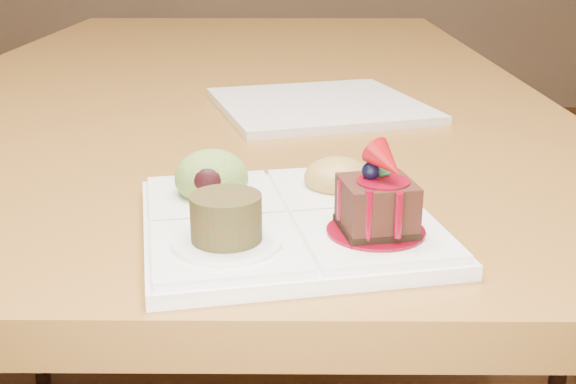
{
  "coord_description": "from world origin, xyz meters",
  "views": [
    {
      "loc": [
        0.11,
        -1.31,
        0.98
      ],
      "look_at": [
        0.11,
        -0.75,
        0.79
      ],
      "focal_mm": 45.0,
      "sensor_mm": 36.0,
      "label": 1
    }
  ],
  "objects": [
    {
      "name": "second_plate",
      "position": [
        0.15,
        -0.3,
        0.76
      ],
      "size": [
        0.34,
        0.34,
        0.01
      ],
      "primitive_type": "cube",
      "rotation": [
        0.0,
        0.0,
        0.29
      ],
      "color": "white",
      "rests_on": "dining_table"
    },
    {
      "name": "sampler_plate",
      "position": [
        0.1,
        -0.75,
        0.77
      ],
      "size": [
        0.28,
        0.28,
        0.09
      ],
      "rotation": [
        0.0,
        0.0,
        0.2
      ],
      "color": "white",
      "rests_on": "dining_table"
    },
    {
      "name": "dining_table",
      "position": [
        0.0,
        0.0,
        0.68
      ],
      "size": [
        1.0,
        1.8,
        0.75
      ],
      "color": "#9C6428",
      "rests_on": "ground"
    }
  ]
}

